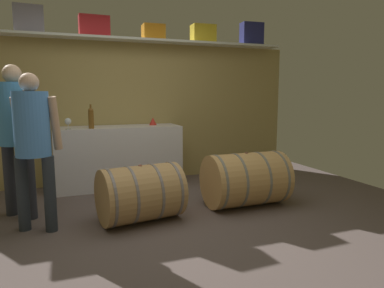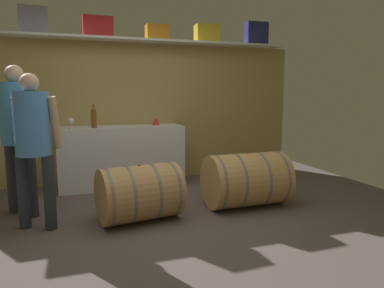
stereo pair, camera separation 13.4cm
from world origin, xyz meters
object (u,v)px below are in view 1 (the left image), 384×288
Objects in this scene: toolcase_red at (94,26)px; wine_barrel_near at (141,193)px; work_cabinet at (119,157)px; visitor_tasting at (16,125)px; toolcase_grey at (29,20)px; toolcase_orange at (153,32)px; toolcase_navy at (252,34)px; red_funnel at (153,121)px; toolcase_yellow at (203,34)px; wine_glass at (68,122)px; wine_barrel_far at (246,179)px; wine_bottle_amber at (91,118)px; winemaker_pouring at (33,136)px.

wine_barrel_near is (0.25, -1.67, -1.95)m from toolcase_red.
work_cabinet is 1.07× the size of visitor_tasting.
toolcase_orange is (1.66, 0.00, -0.06)m from toolcase_grey.
toolcase_navy is 0.22× the size of visitor_tasting.
visitor_tasting is at bearing -150.70° from red_funnel.
wine_barrel_near is (-1.37, -1.67, -1.94)m from toolcase_yellow.
wine_glass is at bearing 97.24° from visitor_tasting.
toolcase_orange is 2.80× the size of red_funnel.
toolcase_navy is 0.38× the size of wine_barrel_far.
toolcase_orange is 0.98× the size of wine_bottle_amber.
toolcase_red is 1.91m from visitor_tasting.
toolcase_navy is at bearing 8.37° from wine_bottle_amber.
wine_barrel_near is 1.49m from visitor_tasting.
work_cabinet is 1.48m from wine_barrel_near.
red_funnel is at bearing -168.34° from toolcase_yellow.
toolcase_navy is at bearing 4.65° from red_funnel.
red_funnel is at bearing 61.78° from wine_barrel_near.
wine_glass is (0.41, -0.39, -1.31)m from toolcase_grey.
visitor_tasting is (-1.77, -1.10, -1.22)m from toolcase_orange.
toolcase_yellow is at bearing 41.24° from wine_barrel_near.
work_cabinet is 15.54× the size of red_funnel.
winemaker_pouring reaches higher than wine_glass.
wine_barrel_far is (-0.94, -1.60, -1.96)m from toolcase_navy.
toolcase_navy is 3.19m from wine_glass.
toolcase_red is at bearing 43.22° from wine_glass.
winemaker_pouring is (-0.74, -1.58, -1.31)m from toolcase_red.
wine_barrel_far is at bearing -37.39° from toolcase_grey.
toolcase_grey is 2.43× the size of wine_glass.
wine_bottle_amber is 2.16× the size of wine_glass.
visitor_tasting is at bearing 167.63° from wine_barrel_far.
toolcase_grey reaches higher than toolcase_orange.
wine_barrel_near is 0.96× the size of wine_barrel_far.
visitor_tasting is at bearing -142.84° from work_cabinet.
visitor_tasting is at bearing -154.36° from toolcase_yellow.
toolcase_grey is at bearing -176.07° from toolcase_navy.
wine_barrel_far is (1.53, -1.60, -1.92)m from toolcase_red.
wine_barrel_far is (-0.09, -1.60, -1.92)m from toolcase_yellow.
toolcase_navy is (2.47, 0.00, 0.04)m from toolcase_red.
wine_barrel_far is at bearing -90.93° from toolcase_yellow.
toolcase_grey is 3.45m from wine_barrel_far.
toolcase_orange is 0.35× the size of wine_barrel_near.
toolcase_navy reaches higher than toolcase_yellow.
red_funnel is (-0.85, -0.14, -1.31)m from toolcase_yellow.
toolcase_grey is 1.69m from visitor_tasting.
wine_glass is 0.16× the size of wine_barrel_far.
toolcase_yellow is 0.21× the size of work_cabinet.
wine_barrel_near is at bearing -90.18° from work_cabinet.
winemaker_pouring is at bearing -125.80° from work_cabinet.
work_cabinet is at bearing -39.37° from toolcase_red.
toolcase_grey is at bearing -177.57° from toolcase_yellow.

